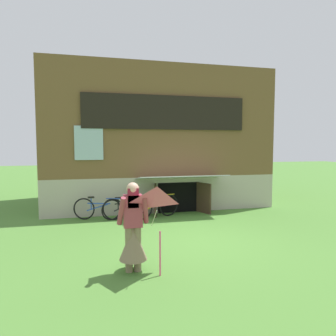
{
  "coord_description": "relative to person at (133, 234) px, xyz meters",
  "views": [
    {
      "loc": [
        -2.32,
        -7.01,
        2.36
      ],
      "look_at": [
        -0.51,
        0.57,
        1.76
      ],
      "focal_mm": 31.92,
      "sensor_mm": 36.0,
      "label": 1
    }
  ],
  "objects": [
    {
      "name": "person",
      "position": [
        0.0,
        0.0,
        0.0
      ],
      "size": [
        0.61,
        0.53,
        1.68
      ],
      "rotation": [
        0.0,
        0.0,
        -0.37
      ],
      "color": "#7F6B51",
      "rests_on": "ground_plane"
    },
    {
      "name": "bicycle_blue",
      "position": [
        -0.61,
        4.12,
        -0.35
      ],
      "size": [
        1.57,
        0.52,
        0.74
      ],
      "rotation": [
        0.0,
        0.0,
        -0.3
      ],
      "color": "black",
      "rests_on": "ground_plane"
    },
    {
      "name": "ground_plane",
      "position": [
        1.69,
        1.58,
        -0.71
      ],
      "size": [
        60.0,
        60.0,
        0.0
      ],
      "primitive_type": "plane",
      "color": "#4C7F33"
    },
    {
      "name": "kite",
      "position": [
        0.36,
        -0.51,
        0.58
      ],
      "size": [
        0.79,
        0.83,
        1.56
      ],
      "color": "#E54C7F",
      "rests_on": "ground_plane"
    },
    {
      "name": "bicycle_yellow",
      "position": [
        1.2,
        3.95,
        -0.33
      ],
      "size": [
        1.63,
        0.61,
        0.78
      ],
      "rotation": [
        0.0,
        0.0,
        0.34
      ],
      "color": "black",
      "rests_on": "ground_plane"
    },
    {
      "name": "bicycle_black",
      "position": [
        0.21,
        4.12,
        -0.36
      ],
      "size": [
        1.49,
        0.51,
        0.71
      ],
      "rotation": [
        0.0,
        0.0,
        0.31
      ],
      "color": "black",
      "rests_on": "ground_plane"
    },
    {
      "name": "log_house",
      "position": [
        1.69,
        6.85,
        1.88
      ],
      "size": [
        8.29,
        5.66,
        5.18
      ],
      "color": "#ADA393",
      "rests_on": "ground_plane"
    }
  ]
}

